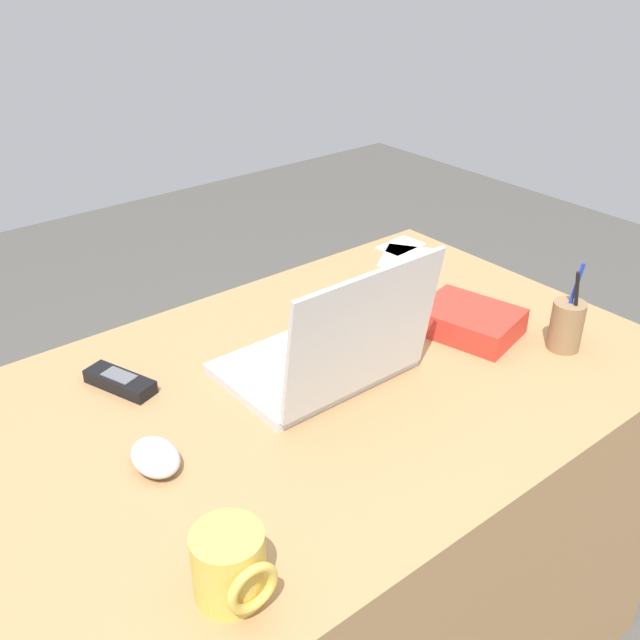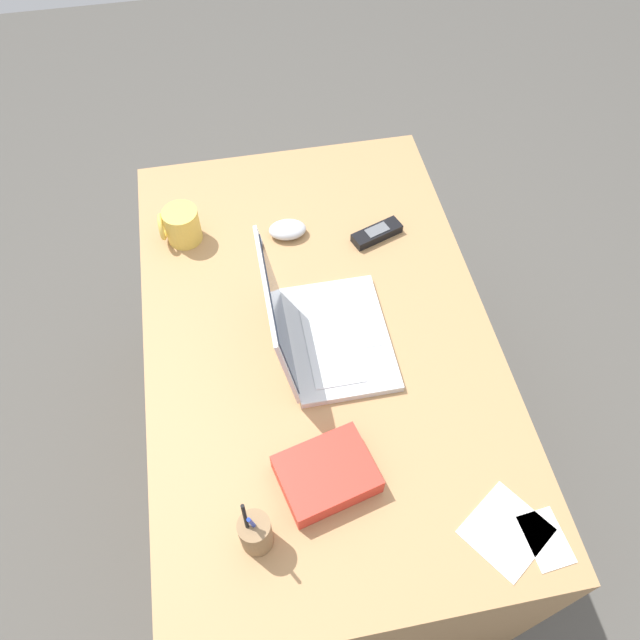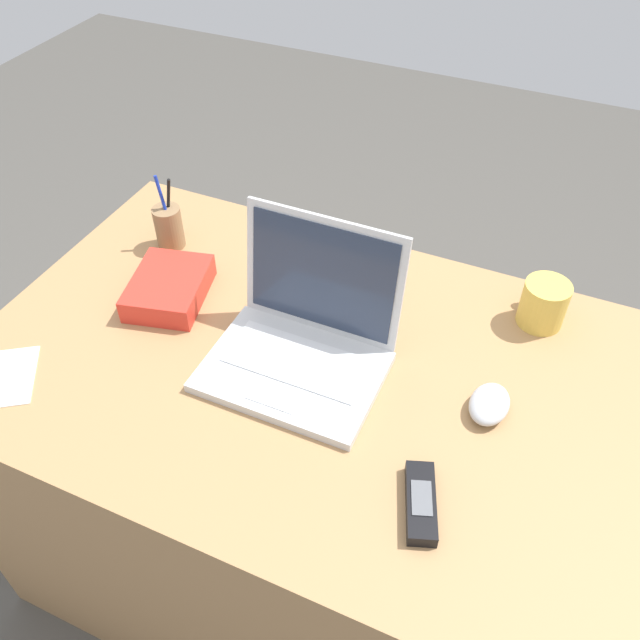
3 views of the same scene
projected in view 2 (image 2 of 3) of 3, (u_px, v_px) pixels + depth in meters
name	position (u px, v px, depth m)	size (l,w,h in m)	color
ground_plane	(319.00, 458.00, 2.06)	(6.00, 6.00, 0.00)	#4C4944
desk	(319.00, 406.00, 1.75)	(1.27, 0.80, 0.75)	#A87C4F
laptop	(319.00, 330.00, 1.39)	(0.31, 0.27, 0.25)	silver
computer_mouse	(287.00, 230.00, 1.60)	(0.07, 0.10, 0.04)	silver
coffee_mug_white	(181.00, 225.00, 1.57)	(0.09, 0.10, 0.09)	#E0BC4C
cordless_phone	(377.00, 233.00, 1.61)	(0.09, 0.14, 0.03)	black
pen_holder	(256.00, 533.00, 1.14)	(0.06, 0.06, 0.17)	olive
snack_bag	(327.00, 474.00, 1.23)	(0.14, 0.18, 0.05)	red
paper_note_near_laptop	(506.00, 531.00, 1.19)	(0.13, 0.14, 0.00)	white
paper_note_left	(546.00, 539.00, 1.18)	(0.11, 0.07, 0.00)	white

